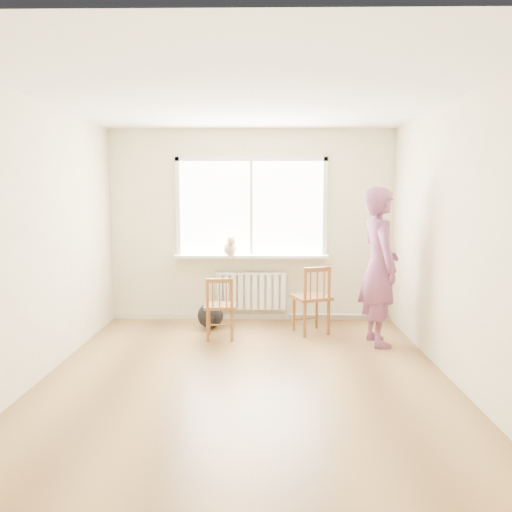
{
  "coord_description": "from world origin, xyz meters",
  "views": [
    {
      "loc": [
        0.17,
        -4.8,
        1.8
      ],
      "look_at": [
        0.08,
        1.2,
        1.05
      ],
      "focal_mm": 35.0,
      "sensor_mm": 36.0,
      "label": 1
    }
  ],
  "objects_px": {
    "chair_right": "(313,300)",
    "cat": "(230,247)",
    "person": "(379,267)",
    "backpack": "(210,316)",
    "chair_left": "(220,308)"
  },
  "relations": [
    {
      "from": "chair_right",
      "to": "cat",
      "type": "height_order",
      "value": "cat"
    },
    {
      "from": "person",
      "to": "backpack",
      "type": "xyz_separation_m",
      "value": [
        -2.09,
        0.66,
        -0.77
      ]
    },
    {
      "from": "chair_right",
      "to": "cat",
      "type": "bearing_deg",
      "value": -47.26
    },
    {
      "from": "chair_right",
      "to": "cat",
      "type": "relative_size",
      "value": 2.02
    },
    {
      "from": "cat",
      "to": "chair_left",
      "type": "bearing_deg",
      "value": -106.39
    },
    {
      "from": "chair_right",
      "to": "person",
      "type": "distance_m",
      "value": 0.98
    },
    {
      "from": "backpack",
      "to": "person",
      "type": "bearing_deg",
      "value": -17.46
    },
    {
      "from": "person",
      "to": "backpack",
      "type": "height_order",
      "value": "person"
    },
    {
      "from": "person",
      "to": "chair_left",
      "type": "bearing_deg",
      "value": 78.36
    },
    {
      "from": "chair_left",
      "to": "chair_right",
      "type": "bearing_deg",
      "value": -170.29
    },
    {
      "from": "chair_left",
      "to": "backpack",
      "type": "relative_size",
      "value": 2.28
    },
    {
      "from": "chair_right",
      "to": "backpack",
      "type": "distance_m",
      "value": 1.4
    },
    {
      "from": "chair_left",
      "to": "person",
      "type": "relative_size",
      "value": 0.42
    },
    {
      "from": "chair_right",
      "to": "backpack",
      "type": "height_order",
      "value": "chair_right"
    },
    {
      "from": "chair_left",
      "to": "person",
      "type": "bearing_deg",
      "value": 172.51
    }
  ]
}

